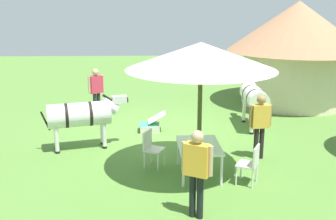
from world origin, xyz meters
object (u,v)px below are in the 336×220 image
Objects in this scene: guest_behind_table at (197,166)px; thatched_hut at (296,46)px; shade_umbrella at (201,56)px; patio_dining_table at (199,148)px; standing_watcher at (96,88)px; zebra_by_umbrella at (81,115)px; striped_lounge_chair at (152,123)px; guest_beside_umbrella at (260,121)px; zebra_nearest_camera at (254,97)px; patio_chair_west_end at (151,146)px; patio_chair_near_hut at (251,162)px.

thatched_hut is at bearing -90.08° from guest_behind_table.
shade_umbrella is 2.61m from guest_behind_table.
patio_dining_table is (6.75, -4.43, -1.59)m from thatched_hut.
guest_behind_table is at bearing -7.38° from patio_dining_table.
standing_watcher reaches higher than zebra_by_umbrella.
patio_dining_table is 1.68× the size of striped_lounge_chair.
guest_behind_table reaches higher than guest_beside_umbrella.
zebra_by_umbrella is (-1.85, -3.00, -1.82)m from shade_umbrella.
patio_chair_west_end is at bearing -134.32° from zebra_nearest_camera.
patio_dining_table is at bearing 90.00° from patio_chair_west_end.
patio_chair_near_hut is (0.55, 1.09, -0.14)m from patio_dining_table.
guest_beside_umbrella is at bearing 6.97° from patio_chair_near_hut.
standing_watcher is at bearing -149.00° from patio_dining_table.
guest_behind_table is at bearing 44.63° from patio_chair_west_end.
guest_behind_table reaches higher than patio_dining_table.
shade_umbrella reaches higher than striped_lounge_chair.
zebra_nearest_camera reaches higher than patio_dining_table.
patio_chair_west_end is at bearing -179.85° from guest_beside_umbrella.
patio_chair_near_hut is at bearing 89.22° from patio_chair_west_end.
shade_umbrella is at bearing -163.00° from striped_lounge_chair.
patio_chair_west_end is at bearing -42.59° from guest_behind_table.
striped_lounge_chair is at bearing -161.45° from patio_dining_table.
patio_chair_near_hut is at bearing 88.76° from standing_watcher.
striped_lounge_chair is at bearing -172.93° from zebra_nearest_camera.
patio_dining_table reaches higher than striped_lounge_chair.
patio_dining_table is 0.61× the size of zebra_by_umbrella.
thatched_hut reaches higher than guest_behind_table.
standing_watcher is at bearing 129.95° from guest_beside_umbrella.
patio_dining_table is 0.82× the size of guest_behind_table.
thatched_hut is 6.37× the size of striped_lounge_chair.
shade_umbrella reaches higher than zebra_by_umbrella.
guest_behind_table is at bearing -172.21° from striped_lounge_chair.
shade_umbrella is 2.56m from patio_chair_west_end.
patio_chair_west_end and patio_chair_near_hut have the same top height.
striped_lounge_chair is 3.33m from zebra_nearest_camera.
standing_watcher is 2.03× the size of striped_lounge_chair.
shade_umbrella reaches higher than guest_beside_umbrella.
zebra_by_umbrella is (1.77, -5.11, -0.05)m from zebra_nearest_camera.
shade_umbrella is 2.11m from patio_dining_table.
guest_beside_umbrella is (-0.96, 1.64, 0.34)m from patio_dining_table.
patio_chair_near_hut is 0.54× the size of guest_beside_umbrella.
patio_dining_table is at bearing 42.77° from zebra_by_umbrella.
zebra_nearest_camera is (-2.66, 0.47, 0.00)m from guest_beside_umbrella.
shade_umbrella is 4.32m from striped_lounge_chair.
thatched_hut is at bearing 146.72° from patio_dining_table.
zebra_nearest_camera is (1.43, 5.14, -0.01)m from standing_watcher.
zebra_nearest_camera is at bearing 13.24° from patio_chair_near_hut.
zebra_nearest_camera reaches higher than zebra_by_umbrella.
shade_umbrella is 1.98× the size of guest_beside_umbrella.
patio_chair_west_end is 0.39× the size of zebra_by_umbrella.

